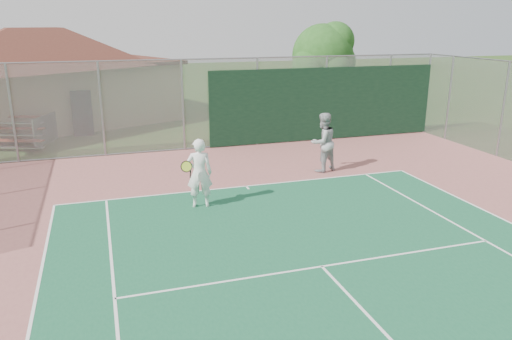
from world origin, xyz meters
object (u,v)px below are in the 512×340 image
Objects in this scene: clubhouse at (39,66)px; player_white_front at (199,174)px; player_grey_back at (323,143)px; tree at (324,57)px; bleachers at (5,131)px.

clubhouse is 7.86× the size of player_white_front.
player_grey_back is at bearing -145.31° from player_white_front.
player_grey_back is (9.63, -12.02, -1.78)m from clubhouse.
player_grey_back is at bearing -114.74° from tree.
tree is 13.10m from player_white_front.
clubhouse is at bearing 162.57° from tree.
bleachers is 0.77× the size of tree.
player_grey_back is (-3.62, -7.86, -2.22)m from tree.
clubhouse is at bearing 99.85° from bleachers.
bleachers is 2.00× the size of player_white_front.
bleachers is at bearing -176.92° from tree.
player_white_front is (6.09, -9.18, 0.33)m from bleachers.
player_white_front is at bearing -34.54° from bleachers.
player_white_front is 5.05m from player_grey_back.
clubhouse is 3.94× the size of bleachers.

